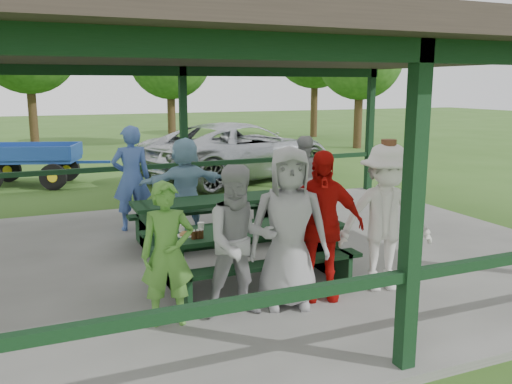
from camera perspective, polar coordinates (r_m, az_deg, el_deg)
name	(u,v)px	position (r m, az deg, el deg)	size (l,w,h in m)	color
ground	(251,259)	(8.66, -0.54, -7.07)	(90.00, 90.00, 0.00)	#2F5219
concrete_slab	(251,256)	(8.65, -0.54, -6.76)	(10.00, 8.00, 0.10)	slate
pavilion_structure	(251,54)	(8.24, -0.58, 14.35)	(10.60, 8.60, 3.24)	black
picnic_table_near	(254,248)	(7.26, -0.26, -5.96)	(2.52, 1.39, 0.75)	black
picnic_table_far	(211,215)	(9.09, -4.80, -2.46)	(2.56, 1.39, 0.75)	black
table_setting	(252,226)	(7.19, -0.45, -3.55)	(2.24, 0.45, 0.10)	white
contestant_green	(167,254)	(6.03, -9.30, -6.46)	(0.59, 0.38, 1.61)	#529335
contestant_grey_left	(240,242)	(6.14, -1.69, -5.25)	(0.85, 0.66, 1.75)	#9C9C9F
contestant_grey_mid	(289,228)	(6.40, 3.45, -3.77)	(0.94, 0.61, 1.93)	gray
contestant_red	(320,225)	(6.68, 6.75, -3.51)	(1.09, 0.45, 1.86)	#BA0F0B
contestant_white_fedora	(385,218)	(7.10, 13.45, -2.66)	(1.38, 1.04, 1.95)	silver
spectator_lblue	(185,185)	(9.75, -7.47, 0.73)	(1.59, 0.51, 1.72)	#83B0CB
spectator_blue	(131,178)	(10.06, -12.97, 1.42)	(0.70, 0.46, 1.91)	#4261AC
spectator_grey	(302,178)	(10.60, 4.91, 1.46)	(0.80, 0.63, 1.66)	#9B9B9E
pickup_truck	(240,151)	(15.87, -1.70, 4.38)	(2.75, 5.95, 1.65)	silver
farm_trailer	(29,164)	(16.00, -22.75, 2.77)	(3.51, 2.20, 1.23)	navy
tree_left	(27,44)	(24.99, -22.94, 14.17)	(4.14, 4.14, 6.46)	#332414
tree_mid	(170,58)	(25.12, -9.06, 13.75)	(3.67, 3.67, 5.74)	#332414
tree_right	(360,57)	(24.05, 10.92, 13.82)	(3.68, 3.68, 5.75)	#332414
tree_far_right	(315,45)	(29.11, 6.27, 15.14)	(4.47, 4.47, 6.99)	#332414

